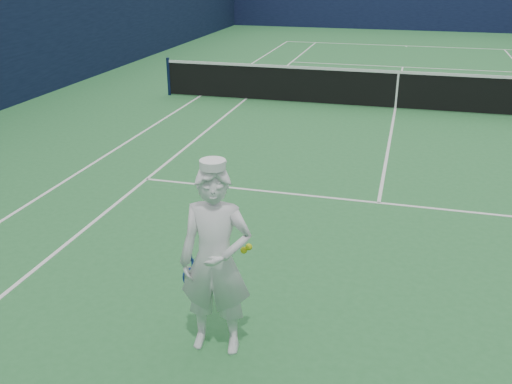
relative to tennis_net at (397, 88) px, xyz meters
The scene contains 5 objects.
ground 0.55m from the tennis_net, ahead, with size 80.00×80.00×0.00m, color #2B7339.
court_markings 0.55m from the tennis_net, ahead, with size 11.03×23.83×0.01m.
windscreen_fence 1.45m from the tennis_net, ahead, with size 20.12×36.12×4.00m.
tennis_net is the anchor object (origin of this frame).
tennis_player 10.66m from the tennis_net, 97.29° to the right, with size 0.83×0.53×2.03m.
Camera 1 is at (0.29, -15.13, 3.72)m, focal length 40.00 mm.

